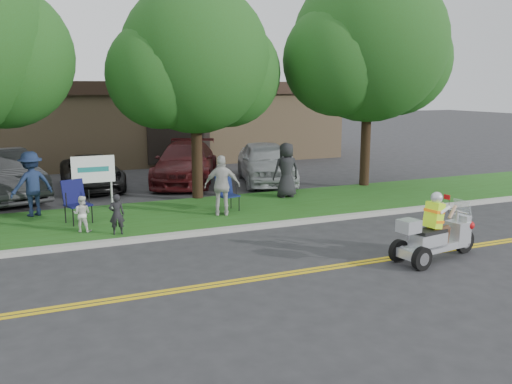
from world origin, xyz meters
name	(u,v)px	position (x,y,z in m)	size (l,w,h in m)	color
ground	(276,267)	(0.00, 0.00, 0.00)	(120.00, 120.00, 0.00)	#28282B
centerline_near	(289,275)	(0.00, -0.58, 0.01)	(60.00, 0.10, 0.01)	gold
centerline_far	(285,273)	(0.00, -0.42, 0.01)	(60.00, 0.10, 0.01)	gold
curb	(227,230)	(0.00, 3.05, 0.06)	(60.00, 0.25, 0.12)	#A8A89E
grass_verge	(202,213)	(0.00, 5.20, 0.06)	(60.00, 4.00, 0.10)	#224C14
commercial_building	(158,120)	(2.00, 18.98, 2.01)	(18.00, 8.20, 4.00)	#9E7F5B
tree_mid	(196,65)	(0.55, 7.23, 4.43)	(5.88, 4.80, 7.05)	#332114
tree_right	(370,51)	(7.06, 7.03, 5.03)	(6.86, 5.60, 8.07)	#332114
business_sign	(93,172)	(-2.90, 6.60, 1.26)	(1.25, 0.06, 1.75)	silver
trike_scooter	(435,236)	(3.40, -0.96, 0.54)	(2.35, 0.89, 1.54)	black
lawn_chair_a	(226,191)	(0.73, 5.08, 0.70)	(0.67, 0.68, 1.06)	black
lawn_chair_b	(76,199)	(-3.55, 5.29, 0.76)	(0.79, 0.81, 1.17)	black
spectator_adult_right	(222,185)	(0.41, 4.50, 0.97)	(1.02, 0.42, 1.74)	#B9B8B3
spectator_chair_a	(32,184)	(-4.62, 6.58, 1.03)	(1.20, 0.69, 1.86)	#192545
spectator_chair_b	(286,170)	(3.27, 6.12, 1.02)	(0.90, 0.58, 1.84)	black
child_left	(117,214)	(-2.73, 3.58, 0.62)	(0.38, 0.25, 1.04)	black
child_right	(82,214)	(-3.51, 4.18, 0.57)	(0.46, 0.35, 0.94)	white
parked_car_left	(2,175)	(-5.50, 9.94, 0.84)	(1.77, 5.08, 1.67)	#2C2D2F
parked_car_mid	(92,173)	(-2.50, 10.78, 0.62)	(2.06, 4.47, 1.24)	black
parked_car_right	(186,163)	(1.10, 10.70, 0.79)	(2.21, 5.43, 1.58)	#420F11
parked_car_far_right	(266,162)	(4.00, 9.40, 0.82)	(1.95, 4.84, 1.65)	#A4A7AB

